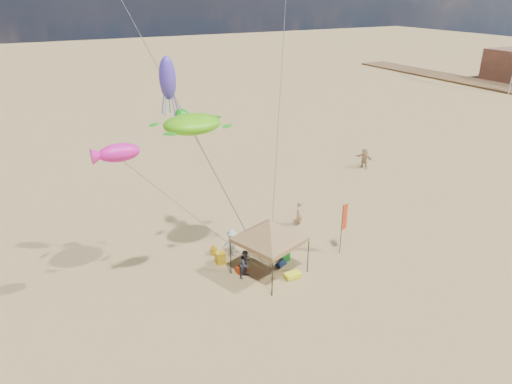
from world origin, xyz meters
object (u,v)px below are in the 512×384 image
chair_green (284,255)px  person_near_c (231,243)px  beach_cart (293,275)px  cooler_red (241,269)px  cooler_blue (282,231)px  chair_yellow (220,258)px  canopy_tent (270,223)px  person_far_c (364,158)px  person_near_a (299,213)px  feather_flag (344,220)px  person_near_b (246,264)px

chair_green → person_near_c: size_ratio=0.41×
beach_cart → cooler_red: bearing=140.8°
cooler_blue → beach_cart: (-2.10, -4.66, 0.01)m
cooler_red → chair_yellow: size_ratio=0.77×
person_near_c → chair_yellow: bearing=42.3°
canopy_tent → cooler_red: bearing=150.5°
cooler_red → person_far_c: size_ratio=0.30×
canopy_tent → chair_green: bearing=28.0°
person_near_a → person_near_c: 5.77m
chair_yellow → beach_cart: (2.90, -3.24, -0.15)m
cooler_blue → beach_cart: 5.11m
cooler_red → person_near_a: size_ratio=0.30×
canopy_tent → chair_green: (1.42, 0.76, -2.78)m
beach_cart → person_near_a: (3.65, 5.15, 0.69)m
canopy_tent → feather_flag: size_ratio=1.80×
cooler_blue → person_near_c: (-4.04, -0.94, 0.65)m
person_near_a → person_near_b: size_ratio=1.09×
person_near_a → person_near_b: person_near_a is taller
cooler_blue → person_near_b: bearing=-142.3°
canopy_tent → cooler_red: size_ratio=10.66×
beach_cart → person_near_c: (-1.94, 3.72, 0.64)m
canopy_tent → chair_yellow: (-2.03, 2.18, -2.78)m
person_near_c → person_near_a: bearing=-149.8°
cooler_red → person_near_b: (0.05, -0.50, 0.63)m
canopy_tent → person_near_a: canopy_tent is taller
chair_green → chair_yellow: (-3.45, 1.42, 0.00)m
chair_yellow → feather_flag: bearing=-17.9°
canopy_tent → chair_green: 3.22m
person_near_a → person_far_c: bearing=170.6°
chair_green → person_far_c: bearing=35.1°
canopy_tent → person_near_b: size_ratio=3.53×
feather_flag → person_far_c: (10.60, 10.72, -1.22)m
beach_cart → person_far_c: (14.66, 11.71, 0.71)m
chair_green → person_near_b: person_near_b is taller
chair_green → chair_yellow: same height
person_near_b → person_near_a: bearing=7.7°
person_far_c → cooler_red: bearing=-81.3°
cooler_red → chair_yellow: (-0.65, 1.40, 0.16)m
canopy_tent → person_far_c: size_ratio=3.15×
beach_cart → person_near_b: person_near_b is taller
person_near_b → canopy_tent: bearing=-37.3°
canopy_tent → cooler_blue: size_ratio=10.66×
chair_yellow → person_near_a: size_ratio=0.40×
chair_yellow → person_far_c: person_far_c is taller
person_near_c → cooler_blue: bearing=-151.0°
feather_flag → person_near_b: (-6.26, 0.35, -1.32)m
person_near_c → person_far_c: size_ratio=0.93×
cooler_red → beach_cart: (2.25, -1.84, 0.01)m
canopy_tent → person_near_c: size_ratio=3.41×
cooler_red → person_near_b: size_ratio=0.33×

